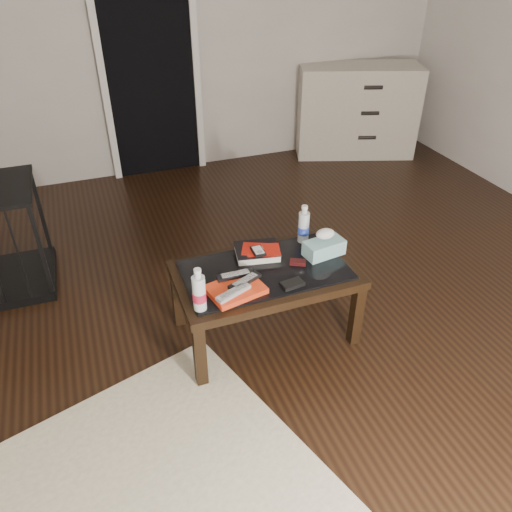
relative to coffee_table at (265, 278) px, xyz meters
The scene contains 17 objects.
ground 0.50m from the coffee_table, 21.16° to the left, with size 5.00×5.00×0.00m, color black.
room_shell 1.26m from the coffee_table, 21.16° to the left, with size 5.00×5.00×5.00m.
doorway 2.65m from the coffee_table, 92.50° to the left, with size 0.90×0.08×2.07m.
coffee_table is the anchor object (origin of this frame).
dresser 3.03m from the coffee_table, 50.65° to the left, with size 1.30×0.86×0.90m.
magazines 0.27m from the coffee_table, 148.04° to the right, with size 0.28×0.21×0.03m, color red.
remote_silver 0.33m from the coffee_table, 142.69° to the right, with size 0.20×0.05×0.02m, color #9E9FA3.
remote_black_front 0.22m from the coffee_table, 143.97° to the right, with size 0.20×0.05×0.02m, color black.
remote_black_back 0.22m from the coffee_table, 166.14° to the right, with size 0.20×0.05×0.02m, color black.
textbook 0.17m from the coffee_table, 87.00° to the left, with size 0.25×0.20×0.05m, color black.
dvd_mailers 0.18m from the coffee_table, 84.68° to the left, with size 0.19×0.14×0.01m, color #AF160B.
ipod 0.16m from the coffee_table, 92.21° to the left, with size 0.06×0.10×0.02m, color black.
flip_phone 0.21m from the coffee_table, ahead, with size 0.09×0.05×0.02m, color black.
wallet 0.22m from the coffee_table, 66.92° to the right, with size 0.12×0.07×0.02m, color black.
water_bottle_left 0.51m from the coffee_table, 154.55° to the right, with size 0.07×0.07×0.24m, color silver.
water_bottle_right 0.42m from the coffee_table, 31.72° to the left, with size 0.07×0.07×0.24m, color silver.
tissue_box 0.39m from the coffee_table, ahead, with size 0.23×0.12×0.09m, color teal.
Camera 1 is at (-1.12, -2.21, 2.06)m, focal length 35.00 mm.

